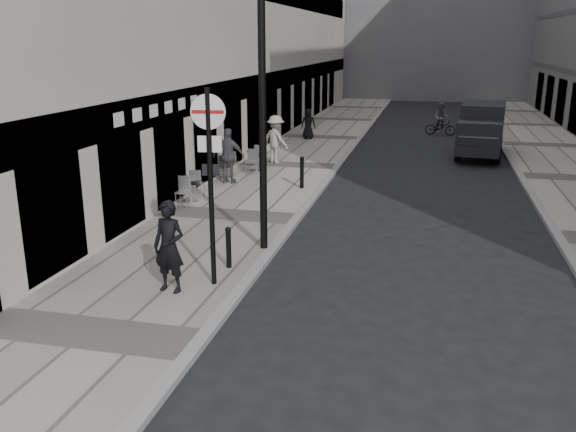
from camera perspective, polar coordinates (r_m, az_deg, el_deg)
name	(u,v)px	position (r m, az deg, el deg)	size (l,w,h in m)	color
sidewalk	(288,166)	(24.99, 0.03, 4.72)	(4.00, 60.00, 0.12)	#A59F95
walking_man	(169,247)	(12.31, -11.07, -2.85)	(0.68, 0.45, 1.87)	black
sign_post	(210,162)	(12.11, -7.32, 5.01)	(0.69, 0.15, 4.01)	black
lamppost	(262,90)	(14.14, -2.43, 11.67)	(0.31, 0.31, 6.80)	black
bollard_near	(302,173)	(20.81, 1.31, 4.01)	(0.14, 0.14, 1.02)	black
bollard_far	(229,249)	(13.55, -5.58, -3.06)	(0.12, 0.12, 0.87)	black
panel_van	(482,127)	(28.57, 17.67, 7.91)	(2.35, 5.05, 2.30)	black
cyclist	(441,123)	(34.59, 14.11, 8.48)	(1.72, 0.87, 1.77)	black
pedestrian_a	(229,156)	(21.55, -5.57, 5.61)	(1.14, 0.47, 1.94)	#4F4E53
pedestrian_b	(276,139)	(25.09, -1.17, 7.17)	(1.26, 0.73, 1.95)	#B2ACA5
pedestrian_c	(308,124)	(31.59, 1.91, 8.62)	(0.75, 0.49, 1.53)	black
cafe_table_near	(190,187)	(19.23, -9.13, 2.65)	(0.71, 1.61, 0.92)	silver
cafe_table_mid	(256,159)	(23.64, -3.00, 5.36)	(0.73, 1.64, 0.93)	#A5A6A8
cafe_table_far	(227,165)	(22.53, -5.69, 4.73)	(0.70, 1.59, 0.90)	#ABABAD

